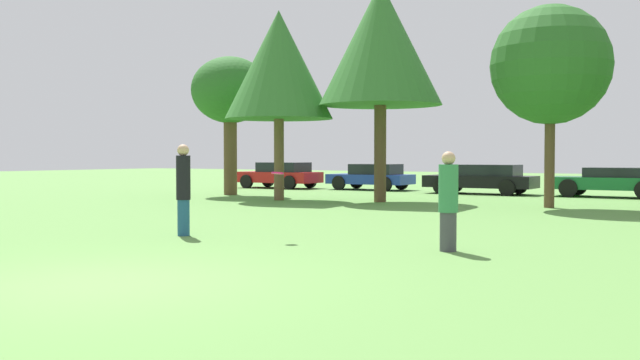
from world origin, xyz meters
name	(u,v)px	position (x,y,z in m)	size (l,w,h in m)	color
ground_plane	(106,283)	(0.00, 0.00, 0.00)	(120.00, 120.00, 0.00)	#5B8E42
person_thrower	(183,188)	(-2.91, 4.49, 0.95)	(0.28, 0.28, 1.83)	navy
person_catcher	(448,201)	(2.45, 5.15, 0.85)	(0.33, 0.33, 1.67)	#3F3F47
frisbee	(277,173)	(-0.91, 4.93, 1.27)	(0.23, 0.23, 0.06)	#F21E72
tree_0	(230,92)	(-11.81, 16.67, 4.19)	(3.17, 3.17, 5.64)	brown
tree_1	(279,65)	(-8.06, 14.87, 4.85)	(3.89, 3.89, 6.81)	brown
tree_2	(380,44)	(-4.51, 15.94, 5.43)	(4.25, 4.25, 7.58)	brown
tree_3	(551,65)	(1.17, 16.30, 4.37)	(3.66, 3.66, 6.21)	brown
parked_car_red	(280,175)	(-13.65, 22.68, 0.67)	(4.17, 2.07, 1.27)	red
parked_car_blue	(372,176)	(-8.93, 23.50, 0.65)	(3.92, 1.95, 1.21)	#1E389E
parked_car_black	(482,179)	(-3.32, 22.82, 0.65)	(4.57, 1.96, 1.23)	black
parked_car_green	(612,181)	(1.71, 23.22, 0.64)	(4.40, 1.94, 1.15)	#196633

